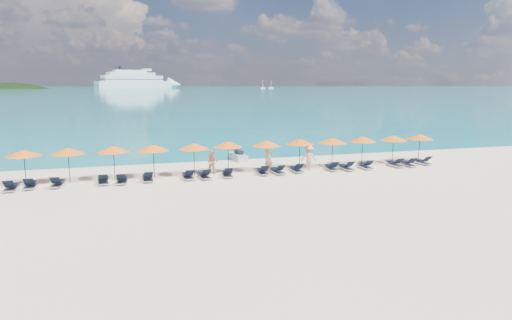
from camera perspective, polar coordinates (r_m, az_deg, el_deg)
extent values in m
plane|color=beige|center=(25.79, 1.86, -3.75)|extent=(1400.00, 1400.00, 0.00)
cube|color=#1FA9B2|center=(683.87, -15.70, 9.25)|extent=(1600.00, 1300.00, 0.01)
ellipsoid|color=black|center=(602.29, -29.88, 4.88)|extent=(162.00, 126.00, 85.50)
cube|color=silver|center=(625.47, -15.91, 9.63)|extent=(104.05, 60.90, 9.59)
cone|color=silver|center=(654.51, -10.81, 9.85)|extent=(27.91, 27.91, 21.10)
cube|color=silver|center=(624.71, -16.12, 10.42)|extent=(83.63, 49.59, 7.67)
cube|color=silver|center=(624.01, -16.30, 10.94)|extent=(65.53, 40.03, 4.80)
cube|color=silver|center=(623.31, -16.49, 11.28)|extent=(45.12, 28.72, 3.36)
cube|color=black|center=(624.70, -16.11, 10.29)|extent=(84.67, 50.20, 0.86)
cube|color=black|center=(624.74, -16.12, 10.59)|extent=(82.59, 48.98, 0.86)
cylinder|color=black|center=(618.10, -17.64, 11.59)|extent=(4.22, 4.22, 5.27)
cube|color=silver|center=(590.82, 2.01, 9.62)|extent=(6.39, 2.13, 1.70)
cylinder|color=silver|center=(590.79, 2.02, 10.16)|extent=(0.38, 0.38, 10.65)
cube|color=silver|center=(548.46, 0.92, 9.58)|extent=(6.04, 2.01, 1.61)
cylinder|color=silver|center=(548.43, 0.92, 10.13)|extent=(0.36, 0.36, 10.07)
cube|color=#ACA7C3|center=(35.12, -2.41, 0.45)|extent=(1.15, 2.37, 0.52)
cube|color=black|center=(34.89, -2.30, 1.02)|extent=(0.60, 1.00, 0.33)
cylinder|color=black|center=(35.56, -2.75, 1.42)|extent=(0.52, 0.13, 0.06)
imported|color=#DDA37E|center=(30.08, 1.71, 0.14)|extent=(0.81, 0.64, 1.93)
imported|color=#DDA37E|center=(29.74, -5.86, -0.26)|extent=(0.93, 0.71, 1.70)
imported|color=#DDA37E|center=(31.15, 7.09, 0.31)|extent=(1.30, 1.06, 1.83)
cylinder|color=black|center=(29.91, -28.44, -0.90)|extent=(0.05, 0.05, 2.20)
cone|color=orange|center=(29.77, -28.59, 0.84)|extent=(2.10, 2.10, 0.42)
sphere|color=black|center=(29.74, -28.63, 1.26)|extent=(0.08, 0.08, 0.08)
cylinder|color=black|center=(29.55, -23.68, -0.64)|extent=(0.05, 0.05, 2.20)
cone|color=orange|center=(29.40, -23.81, 1.12)|extent=(2.10, 2.10, 0.42)
sphere|color=black|center=(29.37, -23.84, 1.54)|extent=(0.08, 0.08, 0.08)
cylinder|color=black|center=(29.36, -18.39, -0.37)|extent=(0.05, 0.05, 2.20)
cone|color=orange|center=(29.21, -18.49, 1.41)|extent=(2.10, 2.10, 0.42)
sphere|color=black|center=(29.18, -18.52, 1.83)|extent=(0.08, 0.08, 0.08)
cylinder|color=black|center=(29.23, -13.47, -0.17)|extent=(0.05, 0.05, 2.20)
cone|color=orange|center=(29.08, -13.55, 1.61)|extent=(2.10, 2.10, 0.42)
sphere|color=black|center=(29.05, -13.57, 2.04)|extent=(0.08, 0.08, 0.08)
cylinder|color=black|center=(29.40, -8.25, 0.06)|extent=(0.05, 0.05, 2.20)
cone|color=orange|center=(29.25, -8.30, 1.84)|extent=(2.10, 2.10, 0.42)
sphere|color=black|center=(29.22, -8.31, 2.27)|extent=(0.08, 0.08, 0.08)
cylinder|color=black|center=(30.09, -3.73, 0.38)|extent=(0.05, 0.05, 2.20)
cone|color=orange|center=(29.95, -3.75, 2.12)|extent=(2.10, 2.10, 0.42)
sphere|color=black|center=(29.92, -3.76, 2.53)|extent=(0.08, 0.08, 0.08)
cylinder|color=black|center=(30.54, 1.36, 0.54)|extent=(0.05, 0.05, 2.20)
cone|color=orange|center=(30.40, 1.37, 2.25)|extent=(2.10, 2.10, 0.42)
sphere|color=black|center=(30.37, 1.37, 2.67)|extent=(0.08, 0.08, 0.08)
cylinder|color=black|center=(31.63, 5.83, 0.83)|extent=(0.05, 0.05, 2.20)
cone|color=orange|center=(31.49, 5.86, 2.48)|extent=(2.10, 2.10, 0.42)
sphere|color=black|center=(31.47, 5.86, 2.88)|extent=(0.08, 0.08, 0.08)
cylinder|color=black|center=(32.54, 10.12, 0.98)|extent=(0.05, 0.05, 2.20)
cone|color=orange|center=(32.41, 10.17, 2.59)|extent=(2.10, 2.10, 0.42)
sphere|color=black|center=(32.38, 10.18, 2.97)|extent=(0.08, 0.08, 0.08)
cylinder|color=black|center=(33.90, 13.97, 1.20)|extent=(0.05, 0.05, 2.20)
cone|color=orange|center=(33.77, 14.04, 2.74)|extent=(2.10, 2.10, 0.42)
sphere|color=black|center=(33.75, 14.06, 3.12)|extent=(0.08, 0.08, 0.08)
cylinder|color=black|center=(35.18, 17.79, 1.33)|extent=(0.05, 0.05, 2.20)
cone|color=orange|center=(35.06, 17.87, 2.82)|extent=(2.10, 2.10, 0.42)
sphere|color=black|center=(35.03, 17.89, 3.18)|extent=(0.08, 0.08, 0.08)
cylinder|color=black|center=(36.73, 20.92, 1.50)|extent=(0.05, 0.05, 2.20)
cone|color=orange|center=(36.61, 21.01, 2.93)|extent=(2.10, 2.10, 0.42)
sphere|color=black|center=(36.59, 21.03, 3.27)|extent=(0.08, 0.08, 0.08)
cube|color=silver|center=(28.97, -29.84, -3.29)|extent=(0.70, 1.73, 0.06)
cube|color=black|center=(29.17, -29.78, -2.87)|extent=(0.60, 1.13, 0.04)
cube|color=black|center=(28.35, -30.12, -2.73)|extent=(0.58, 0.56, 0.43)
cube|color=silver|center=(29.07, -27.85, -3.07)|extent=(0.74, 1.74, 0.06)
cube|color=black|center=(29.27, -27.82, -2.66)|extent=(0.63, 1.14, 0.04)
cube|color=black|center=(28.45, -28.06, -2.51)|extent=(0.59, 0.57, 0.43)
cube|color=silver|center=(28.75, -24.92, -2.97)|extent=(0.71, 1.73, 0.06)
cube|color=black|center=(28.95, -24.85, -2.55)|extent=(0.61, 1.13, 0.04)
cube|color=black|center=(28.14, -25.21, -2.40)|extent=(0.58, 0.57, 0.43)
cube|color=silver|center=(28.45, -19.72, -2.74)|extent=(0.78, 1.75, 0.06)
cube|color=black|center=(28.66, -19.75, -2.33)|extent=(0.65, 1.15, 0.04)
cube|color=black|center=(27.83, -19.72, -2.16)|extent=(0.60, 0.59, 0.43)
cube|color=silver|center=(28.22, -17.42, -2.71)|extent=(0.71, 1.73, 0.06)
cube|color=black|center=(28.43, -17.40, -2.29)|extent=(0.61, 1.13, 0.04)
cube|color=black|center=(27.60, -17.55, -2.13)|extent=(0.58, 0.57, 0.43)
cube|color=silver|center=(28.40, -14.23, -2.48)|extent=(0.71, 1.73, 0.06)
cube|color=black|center=(28.61, -14.29, -2.06)|extent=(0.61, 1.13, 0.04)
cube|color=black|center=(27.78, -14.16, -1.89)|extent=(0.58, 0.57, 0.43)
cube|color=silver|center=(28.49, -9.03, -2.25)|extent=(0.70, 1.73, 0.06)
cube|color=black|center=(28.70, -9.13, -1.83)|extent=(0.60, 1.12, 0.04)
cube|color=black|center=(27.88, -8.87, -1.65)|extent=(0.57, 0.56, 0.43)
cube|color=silver|center=(28.49, -6.91, -2.19)|extent=(0.77, 1.75, 0.06)
cube|color=black|center=(28.70, -7.05, -1.78)|extent=(0.65, 1.15, 0.04)
cube|color=black|center=(27.89, -6.65, -1.60)|extent=(0.60, 0.59, 0.43)
cube|color=silver|center=(28.87, -3.87, -1.98)|extent=(0.72, 1.73, 0.06)
cube|color=black|center=(29.08, -3.95, -1.57)|extent=(0.61, 1.13, 0.04)
cube|color=black|center=(28.25, -3.71, -1.40)|extent=(0.58, 0.57, 0.43)
cube|color=silver|center=(29.57, 0.89, -1.67)|extent=(0.73, 1.74, 0.06)
cube|color=black|center=(29.78, 0.78, -1.27)|extent=(0.62, 1.13, 0.04)
cube|color=black|center=(28.97, 1.14, -1.09)|extent=(0.58, 0.57, 0.43)
cube|color=silver|center=(29.83, 2.85, -1.57)|extent=(0.78, 1.75, 0.06)
cube|color=black|center=(30.03, 2.66, -1.18)|extent=(0.65, 1.15, 0.04)
cube|color=black|center=(29.26, 3.30, -0.99)|extent=(0.60, 0.59, 0.43)
cube|color=silver|center=(30.49, 5.43, -1.35)|extent=(0.69, 1.72, 0.06)
cube|color=black|center=(30.69, 5.28, -0.97)|extent=(0.59, 1.12, 0.04)
cube|color=black|center=(29.90, 5.79, -0.78)|extent=(0.57, 0.56, 0.43)
cube|color=silver|center=(31.42, 10.00, -1.12)|extent=(0.74, 1.74, 0.06)
cube|color=black|center=(31.61, 9.84, -0.75)|extent=(0.62, 1.14, 0.04)
cube|color=black|center=(30.84, 10.40, -0.57)|extent=(0.59, 0.57, 0.43)
cube|color=silver|center=(31.73, 11.90, -1.07)|extent=(0.68, 1.72, 0.06)
cube|color=black|center=(31.92, 11.69, -0.71)|extent=(0.59, 1.12, 0.04)
cube|color=black|center=(31.19, 12.43, -0.52)|extent=(0.57, 0.56, 0.43)
cube|color=silver|center=(32.57, 14.33, -0.89)|extent=(0.71, 1.73, 0.06)
cube|color=black|center=(32.75, 14.14, -0.53)|extent=(0.61, 1.13, 0.04)
cube|color=black|center=(32.01, 14.81, -0.35)|extent=(0.58, 0.57, 0.43)
cube|color=silver|center=(34.00, 17.97, -0.61)|extent=(0.62, 1.70, 0.06)
cube|color=black|center=(34.17, 17.76, -0.27)|extent=(0.55, 1.10, 0.04)
cube|color=black|center=(33.48, 18.53, -0.09)|extent=(0.55, 0.54, 0.43)
cube|color=silver|center=(34.46, 19.56, -0.56)|extent=(0.66, 1.71, 0.06)
cube|color=black|center=(34.64, 19.34, -0.23)|extent=(0.58, 1.11, 0.04)
cube|color=black|center=(33.95, 20.12, -0.05)|extent=(0.56, 0.55, 0.43)
cube|color=silver|center=(35.62, 21.28, -0.34)|extent=(0.68, 1.72, 0.06)
cube|color=black|center=(35.78, 21.04, -0.02)|extent=(0.59, 1.12, 0.04)
cube|color=black|center=(35.14, 21.88, 0.17)|extent=(0.57, 0.56, 0.43)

